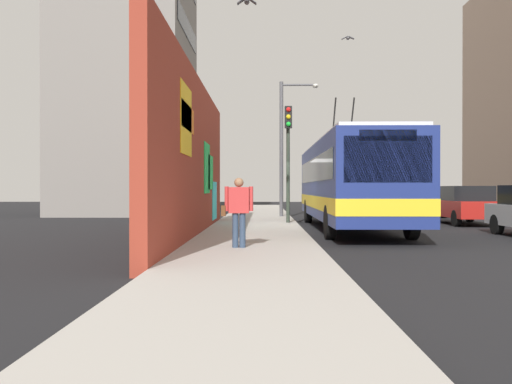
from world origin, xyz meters
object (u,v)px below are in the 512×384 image
(parked_car_white, at_px, (420,201))
(traffic_light, at_px, (288,145))
(parked_car_dark_gray, at_px, (392,198))
(parked_car_red, at_px, (463,204))
(city_bus, at_px, (350,180))
(pedestrian_near_wall, at_px, (238,207))
(street_lamp, at_px, (286,139))

(parked_car_white, distance_m, traffic_light, 11.07)
(parked_car_white, relative_size, parked_car_dark_gray, 1.04)
(parked_car_red, relative_size, traffic_light, 0.99)
(city_bus, height_order, parked_car_dark_gray, city_bus)
(city_bus, relative_size, parked_car_dark_gray, 2.72)
(parked_car_white, relative_size, pedestrian_near_wall, 2.94)
(parked_car_white, height_order, traffic_light, traffic_light)
(city_bus, distance_m, parked_car_white, 10.73)
(street_lamp, bearing_deg, pedestrian_near_wall, 173.26)
(pedestrian_near_wall, relative_size, street_lamp, 0.24)
(parked_car_red, relative_size, street_lamp, 0.69)
(parked_car_dark_gray, xyz_separation_m, street_lamp, (-9.23, 7.24, 3.04))
(pedestrian_near_wall, distance_m, traffic_light, 9.16)
(traffic_light, bearing_deg, street_lamp, -1.32)
(city_bus, relative_size, parked_car_white, 2.61)
(pedestrian_near_wall, xyz_separation_m, traffic_light, (8.78, -1.51, 2.12))
(traffic_light, bearing_deg, parked_car_red, -77.37)
(pedestrian_near_wall, bearing_deg, street_lamp, -6.74)
(traffic_light, bearing_deg, city_bus, -123.20)
(parked_car_red, distance_m, parked_car_white, 6.29)
(parked_car_dark_gray, relative_size, pedestrian_near_wall, 2.82)
(parked_car_dark_gray, distance_m, traffic_light, 16.18)
(city_bus, height_order, parked_car_white, city_bus)
(parked_car_dark_gray, bearing_deg, parked_car_red, -180.00)
(parked_car_white, bearing_deg, traffic_light, 137.19)
(street_lamp, bearing_deg, city_bus, -162.37)
(pedestrian_near_wall, xyz_separation_m, street_lamp, (13.78, -1.63, 2.81))
(city_bus, height_order, pedestrian_near_wall, city_bus)
(street_lamp, bearing_deg, parked_car_dark_gray, -38.10)
(parked_car_white, xyz_separation_m, street_lamp, (-2.94, 7.24, 3.04))
(parked_car_white, height_order, street_lamp, street_lamp)
(street_lamp, bearing_deg, parked_car_red, -114.86)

